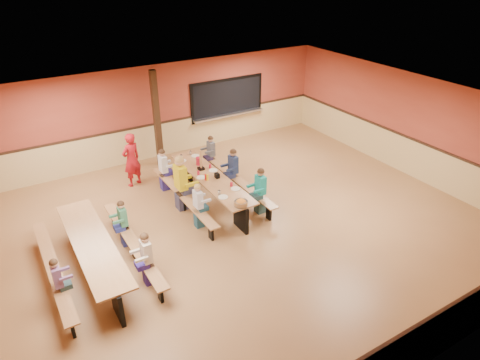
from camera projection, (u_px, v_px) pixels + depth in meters
ground at (236, 228)px, 10.53m from camera, size 12.00×12.00×0.00m
room_envelope at (236, 204)px, 10.20m from camera, size 12.04×10.04×3.02m
kitchen_pass_through at (227, 100)px, 14.75m from camera, size 2.78×0.28×1.38m
structural_post at (157, 119)px, 13.05m from camera, size 0.18×0.18×3.00m
cafeteria_table_main at (211, 184)px, 11.43m from camera, size 1.91×3.70×0.74m
cafeteria_table_second at (94, 250)px, 8.90m from camera, size 1.91×3.70×0.74m
seated_child_white_left at (198, 206)px, 10.33m from camera, size 0.35×0.29×1.17m
seated_adult_yellow at (181, 183)px, 11.01m from camera, size 0.51×0.41×1.49m
seated_child_grey_left at (164, 170)px, 11.98m from camera, size 0.38×0.31×1.22m
seated_child_teal_right at (260, 191)px, 10.90m from camera, size 0.39×0.32×1.25m
seated_child_navy_right at (233, 170)px, 11.92m from camera, size 0.39×0.32×1.25m
seated_child_char_right at (211, 155)px, 12.95m from camera, size 0.35×0.29×1.17m
seated_child_purple_sec at (59, 284)px, 7.93m from camera, size 0.33×0.27×1.13m
seated_child_green_sec at (124, 224)px, 9.68m from camera, size 0.34×0.28×1.15m
seated_child_tan_sec at (147, 259)px, 8.53m from camera, size 0.37×0.30×1.20m
standing_woman at (132, 160)px, 12.13m from camera, size 0.68×0.56×1.60m
punch_pitcher at (199, 161)px, 11.94m from camera, size 0.16×0.16×0.22m
chip_bowl at (241, 203)px, 10.02m from camera, size 0.32×0.32×0.15m
napkin_dispenser at (217, 175)px, 11.26m from camera, size 0.10×0.14×0.13m
condiment_mustard at (207, 177)px, 11.13m from camera, size 0.06×0.06×0.17m
condiment_ketchup at (206, 177)px, 11.14m from camera, size 0.06×0.06×0.17m
table_paddle at (201, 165)px, 11.66m from camera, size 0.16×0.16×0.56m
place_settings at (211, 175)px, 11.30m from camera, size 0.65×3.30×0.11m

